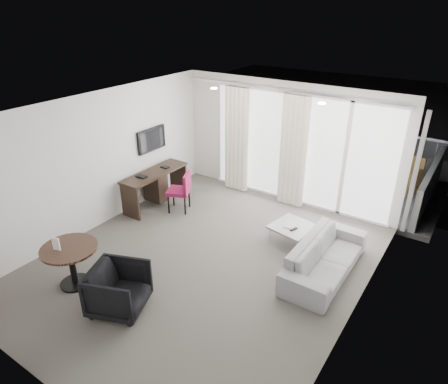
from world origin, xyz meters
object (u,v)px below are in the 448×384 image
Objects in this scene: round_table at (72,266)px; rattan_chair_b at (405,175)px; desk_chair at (179,192)px; rattan_chair_a at (328,161)px; sofa at (325,257)px; desk at (156,188)px; coffee_table at (292,234)px; tub_armchair at (119,289)px.

round_table is 7.40m from rattan_chair_b.
desk_chair reaches higher than rattan_chair_b.
desk_chair is at bearing -134.43° from rattan_chair_a.
round_table is 0.94× the size of rattan_chair_a.
desk_chair is at bearing 94.24° from round_table.
rattan_chair_a is (-1.40, 3.74, 0.16)m from sofa.
desk is 0.81× the size of sofa.
coffee_table is at bearing 5.17° from desk.
rattan_chair_b is at bearing -5.49° from sofa.
desk_chair is at bearing 84.22° from sofa.
desk_chair reaches higher than desk.
desk is at bearing 12.29° from tub_armchair.
desk_chair is 2.84m from round_table.
desk is at bearing -140.96° from rattan_chair_a.
coffee_table is at bearing 52.80° from round_table.
sofa is (3.16, 2.49, -0.05)m from round_table.
round_table is (0.21, -2.83, -0.09)m from desk_chair.
rattan_chair_a reaches higher than rattan_chair_b.
round_table is at bearing -109.58° from desk_chair.
round_table is at bearing 128.18° from sofa.
tub_armchair reaches higher than round_table.
rattan_chair_a reaches higher than round_table.
tub_armchair is (1.24, -2.82, -0.08)m from desk_chair.
coffee_table is at bearing -94.39° from rattan_chair_a.
round_table is at bearing -120.12° from rattan_chair_a.
sofa is (3.37, -0.34, -0.14)m from desk_chair.
coffee_table is 3.66m from rattan_chair_b.
tub_armchair is at bearing -92.79° from rattan_chair_b.
rattan_chair_a reaches higher than sofa.
tub_armchair is at bearing -56.45° from desk.
tub_armchair is at bearing 0.44° from round_table.
rattan_chair_a is (-0.56, 3.17, 0.30)m from coffee_table.
rattan_chair_b reaches higher than coffee_table.
rattan_chair_a reaches higher than desk.
sofa is at bearing 38.18° from round_table.
round_table is 1.02× the size of rattan_chair_b.
tub_armchair reaches higher than coffee_table.
desk_chair is 0.43× the size of sofa.
round_table is 0.43× the size of sofa.
desk_chair is at bearing -117.27° from rattan_chair_b.
desk is 2.89m from round_table.
desk is 5.73m from rattan_chair_b.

